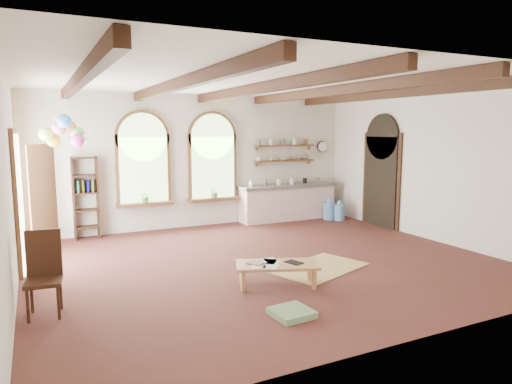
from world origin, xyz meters
TOP-DOWN VIEW (x-y plane):
  - floor at (0.00, 0.00)m, footprint 8.00×8.00m
  - ceiling_beams at (0.00, 0.00)m, footprint 6.20×6.80m
  - window_left at (-1.40, 3.43)m, footprint 1.30×0.28m
  - window_right at (0.30, 3.43)m, footprint 1.30×0.28m
  - left_doorway at (-3.95, 1.80)m, footprint 0.10×1.90m
  - right_doorway at (3.95, 1.50)m, footprint 0.10×1.30m
  - kitchen_counter at (2.30, 3.20)m, footprint 2.68×0.62m
  - wall_shelf_lower at (2.30, 3.38)m, footprint 1.70×0.24m
  - wall_shelf_upper at (2.30, 3.38)m, footprint 1.70×0.24m
  - wall_clock at (3.55, 3.45)m, footprint 0.32×0.04m
  - bookshelf at (-2.70, 3.32)m, footprint 0.53×0.32m
  - coffee_table at (-0.42, -1.22)m, footprint 1.36×0.99m
  - side_chair at (-3.65, -0.88)m, footprint 0.49×0.49m
  - floor_mat at (0.66, -0.76)m, footprint 1.88×1.50m
  - floor_cushion at (-0.80, -2.30)m, footprint 0.52×0.52m
  - water_jug_a at (3.48, 2.50)m, footprint 0.27×0.27m
  - water_jug_b at (3.30, 2.71)m, footprint 0.30×0.30m
  - balloon_cluster at (-3.07, 2.28)m, footprint 0.85×0.97m
  - table_book at (-0.80, -1.14)m, footprint 0.28×0.31m
  - tablet at (-0.17, -1.30)m, footprint 0.25×0.30m
  - potted_plant_left at (-1.40, 3.32)m, footprint 0.27×0.23m
  - potted_plant_right at (0.30, 3.32)m, footprint 0.27×0.23m
  - shelf_cup_a at (1.55, 3.38)m, footprint 0.12×0.10m
  - shelf_cup_b at (1.90, 3.38)m, footprint 0.10×0.10m
  - shelf_bowl_a at (2.25, 3.38)m, footprint 0.22×0.22m
  - shelf_bowl_b at (2.60, 3.38)m, footprint 0.20×0.20m
  - shelf_vase at (2.95, 3.38)m, footprint 0.18×0.18m

SIDE VIEW (x-z plane):
  - floor at x=0.00m, z-range 0.00..0.00m
  - floor_mat at x=0.66m, z-range 0.00..0.02m
  - floor_cushion at x=-0.80m, z-range 0.00..0.08m
  - water_jug_a at x=3.48m, z-range -0.04..0.49m
  - water_jug_b at x=3.30m, z-range -0.04..0.54m
  - coffee_table at x=-0.42m, z-range 0.14..0.49m
  - side_chair at x=-3.65m, z-range -0.23..0.86m
  - tablet at x=-0.17m, z-range 0.35..0.37m
  - table_book at x=-0.80m, z-range 0.35..0.38m
  - kitchen_counter at x=2.30m, z-range 0.01..0.95m
  - potted_plant_left at x=-1.40m, z-range 0.70..1.00m
  - potted_plant_right at x=0.30m, z-range 0.70..1.00m
  - bookshelf at x=-2.70m, z-range 0.00..1.80m
  - right_doorway at x=3.95m, z-range -0.10..2.30m
  - left_doorway at x=-3.95m, z-range -0.10..2.40m
  - wall_shelf_lower at x=2.30m, z-range 1.53..1.57m
  - shelf_bowl_a at x=2.25m, z-range 1.57..1.62m
  - shelf_bowl_b at x=2.60m, z-range 1.57..1.63m
  - shelf_cup_b at x=1.90m, z-range 1.57..1.66m
  - shelf_cup_a at x=1.55m, z-range 1.57..1.67m
  - window_left at x=-1.40m, z-range 0.53..2.73m
  - window_right at x=0.30m, z-range 0.53..2.73m
  - shelf_vase at x=2.95m, z-range 1.57..1.76m
  - wall_clock at x=3.55m, z-range 1.74..2.06m
  - wall_shelf_upper at x=2.30m, z-range 1.93..1.97m
  - balloon_cluster at x=-3.07m, z-range 1.75..2.91m
  - ceiling_beams at x=0.00m, z-range 3.01..3.19m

